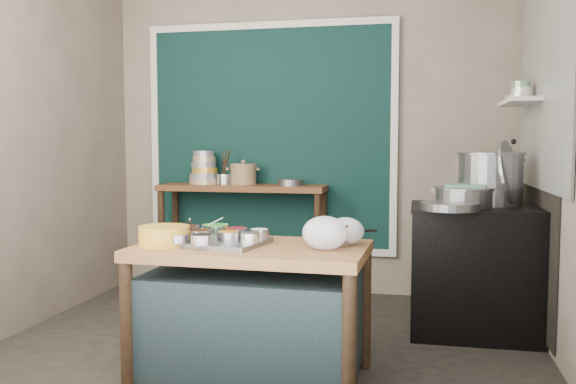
% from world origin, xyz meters
% --- Properties ---
extents(floor, '(3.50, 3.00, 0.02)m').
position_xyz_m(floor, '(0.00, 0.00, -0.01)').
color(floor, '#2B2721').
rests_on(floor, ground).
extents(back_wall, '(3.50, 0.02, 2.80)m').
position_xyz_m(back_wall, '(0.00, 1.51, 1.40)').
color(back_wall, gray).
rests_on(back_wall, floor).
extents(left_wall, '(0.02, 3.00, 2.80)m').
position_xyz_m(left_wall, '(-1.76, 0.00, 1.40)').
color(left_wall, gray).
rests_on(left_wall, floor).
extents(right_wall, '(0.02, 3.00, 2.80)m').
position_xyz_m(right_wall, '(1.76, 0.00, 1.40)').
color(right_wall, gray).
rests_on(right_wall, floor).
extents(curtain_panel, '(2.10, 0.02, 1.90)m').
position_xyz_m(curtain_panel, '(-0.35, 1.47, 1.35)').
color(curtain_panel, black).
rests_on(curtain_panel, back_wall).
extents(curtain_frame, '(2.22, 0.03, 2.02)m').
position_xyz_m(curtain_frame, '(-0.35, 1.46, 1.35)').
color(curtain_frame, beige).
rests_on(curtain_frame, back_wall).
extents(tile_panel, '(0.02, 1.70, 1.70)m').
position_xyz_m(tile_panel, '(1.74, 0.55, 1.85)').
color(tile_panel, '#B2B2AA').
rests_on(tile_panel, right_wall).
extents(soot_patch, '(0.01, 1.30, 1.30)m').
position_xyz_m(soot_patch, '(1.74, 0.65, 0.70)').
color(soot_patch, black).
rests_on(soot_patch, right_wall).
extents(wall_shelf, '(0.22, 0.70, 0.03)m').
position_xyz_m(wall_shelf, '(1.63, 0.85, 1.60)').
color(wall_shelf, beige).
rests_on(wall_shelf, right_wall).
extents(prep_table, '(1.27, 0.76, 0.75)m').
position_xyz_m(prep_table, '(0.05, -0.59, 0.38)').
color(prep_table, brown).
rests_on(prep_table, floor).
extents(back_counter, '(1.45, 0.40, 0.95)m').
position_xyz_m(back_counter, '(-0.55, 1.28, 0.47)').
color(back_counter, '#5B2E1A').
rests_on(back_counter, floor).
extents(stove_block, '(0.90, 0.68, 0.85)m').
position_xyz_m(stove_block, '(1.35, 0.55, 0.42)').
color(stove_block, black).
rests_on(stove_block, floor).
extents(stove_top, '(0.92, 0.69, 0.03)m').
position_xyz_m(stove_top, '(1.35, 0.55, 0.86)').
color(stove_top, black).
rests_on(stove_top, stove_block).
extents(condiment_tray, '(0.62, 0.49, 0.02)m').
position_xyz_m(condiment_tray, '(-0.17, -0.59, 0.76)').
color(condiment_tray, gray).
rests_on(condiment_tray, prep_table).
extents(condiment_bowls, '(0.55, 0.45, 0.06)m').
position_xyz_m(condiment_bowls, '(-0.19, -0.57, 0.80)').
color(condiment_bowls, gray).
rests_on(condiment_bowls, condiment_tray).
extents(yellow_basin, '(0.36, 0.36, 0.11)m').
position_xyz_m(yellow_basin, '(-0.41, -0.69, 0.80)').
color(yellow_basin, '#B28F23').
rests_on(yellow_basin, prep_table).
extents(saucepan, '(0.29, 0.29, 0.12)m').
position_xyz_m(saucepan, '(0.49, -0.48, 0.81)').
color(saucepan, gray).
rests_on(saucepan, prep_table).
extents(plastic_bag_a, '(0.28, 0.26, 0.18)m').
position_xyz_m(plastic_bag_a, '(0.46, -0.65, 0.84)').
color(plastic_bag_a, white).
rests_on(plastic_bag_a, prep_table).
extents(plastic_bag_b, '(0.22, 0.19, 0.15)m').
position_xyz_m(plastic_bag_b, '(0.55, -0.48, 0.83)').
color(plastic_bag_b, white).
rests_on(plastic_bag_b, prep_table).
extents(bowl_stack, '(0.26, 0.26, 0.29)m').
position_xyz_m(bowl_stack, '(-0.91, 1.31, 1.08)').
color(bowl_stack, tan).
rests_on(bowl_stack, back_counter).
extents(utensil_cup, '(0.20, 0.20, 0.09)m').
position_xyz_m(utensil_cup, '(-0.70, 1.28, 1.00)').
color(utensil_cup, gray).
rests_on(utensil_cup, back_counter).
extents(ceramic_crock, '(0.29, 0.29, 0.16)m').
position_xyz_m(ceramic_crock, '(-0.55, 1.30, 1.03)').
color(ceramic_crock, '#7F6145').
rests_on(ceramic_crock, back_counter).
extents(wide_bowl, '(0.26, 0.26, 0.05)m').
position_xyz_m(wide_bowl, '(-0.12, 1.26, 0.98)').
color(wide_bowl, gray).
rests_on(wide_bowl, back_counter).
extents(stock_pot, '(0.49, 0.49, 0.36)m').
position_xyz_m(stock_pot, '(1.43, 0.67, 1.06)').
color(stock_pot, gray).
rests_on(stock_pot, stove_top).
extents(pot_lid, '(0.27, 0.47, 0.45)m').
position_xyz_m(pot_lid, '(1.54, 0.61, 1.10)').
color(pot_lid, gray).
rests_on(pot_lid, stove_top).
extents(steamer, '(0.42, 0.42, 0.13)m').
position_xyz_m(steamer, '(1.24, 0.49, 0.95)').
color(steamer, gray).
rests_on(steamer, stove_top).
extents(green_cloth, '(0.25, 0.20, 0.02)m').
position_xyz_m(green_cloth, '(1.24, 0.49, 1.02)').
color(green_cloth, slate).
rests_on(green_cloth, steamer).
extents(shallow_pan, '(0.41, 0.41, 0.05)m').
position_xyz_m(shallow_pan, '(1.13, 0.24, 0.90)').
color(shallow_pan, gray).
rests_on(shallow_pan, stove_top).
extents(shelf_bowl_stack, '(0.15, 0.15, 0.12)m').
position_xyz_m(shelf_bowl_stack, '(1.63, 0.80, 1.67)').
color(shelf_bowl_stack, silver).
rests_on(shelf_bowl_stack, wall_shelf).
extents(shelf_bowl_green, '(0.14, 0.14, 0.05)m').
position_xyz_m(shelf_bowl_green, '(1.63, 1.11, 1.64)').
color(shelf_bowl_green, gray).
rests_on(shelf_bowl_green, wall_shelf).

